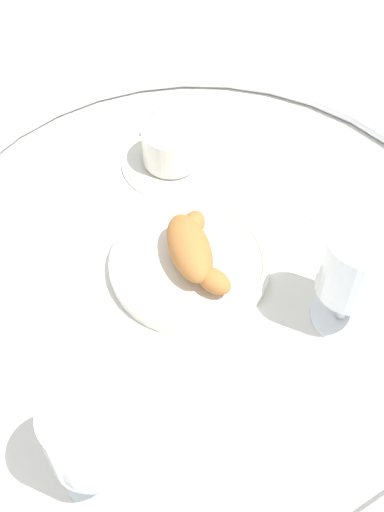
{
  "coord_description": "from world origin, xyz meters",
  "views": [
    {
      "loc": [
        0.38,
        -0.3,
        0.63
      ],
      "look_at": [
        0.0,
        -0.01,
        0.03
      ],
      "focal_mm": 46.26,
      "sensor_mm": 36.0,
      "label": 1
    }
  ],
  "objects_px": {
    "juice_glass_left": "(88,437)",
    "folded_napkin": "(351,209)",
    "coffee_cup_near": "(171,149)",
    "croissant_large": "(195,251)",
    "pastry_plate": "(192,266)",
    "juice_glass_right": "(356,269)"
  },
  "relations": [
    {
      "from": "juice_glass_right",
      "to": "pastry_plate",
      "type": "bearing_deg",
      "value": -148.32
    },
    {
      "from": "juice_glass_left",
      "to": "pastry_plate",
      "type": "bearing_deg",
      "value": 122.75
    },
    {
      "from": "croissant_large",
      "to": "juice_glass_right",
      "type": "height_order",
      "value": "juice_glass_right"
    },
    {
      "from": "pastry_plate",
      "to": "croissant_large",
      "type": "bearing_deg",
      "value": 68.89
    },
    {
      "from": "croissant_large",
      "to": "juice_glass_right",
      "type": "bearing_deg",
      "value": 31.05
    },
    {
      "from": "coffee_cup_near",
      "to": "juice_glass_left",
      "type": "height_order",
      "value": "juice_glass_left"
    },
    {
      "from": "croissant_large",
      "to": "coffee_cup_near",
      "type": "height_order",
      "value": "same"
    },
    {
      "from": "juice_glass_right",
      "to": "folded_napkin",
      "type": "bearing_deg",
      "value": 129.91
    },
    {
      "from": "croissant_large",
      "to": "juice_glass_right",
      "type": "relative_size",
      "value": 0.91
    },
    {
      "from": "croissant_large",
      "to": "coffee_cup_near",
      "type": "bearing_deg",
      "value": 152.46
    },
    {
      "from": "coffee_cup_near",
      "to": "juice_glass_left",
      "type": "distance_m",
      "value": 0.44
    },
    {
      "from": "coffee_cup_near",
      "to": "folded_napkin",
      "type": "xyz_separation_m",
      "value": [
        0.21,
        0.13,
        -0.02
      ]
    },
    {
      "from": "pastry_plate",
      "to": "coffee_cup_near",
      "type": "height_order",
      "value": "coffee_cup_near"
    },
    {
      "from": "croissant_large",
      "to": "pastry_plate",
      "type": "bearing_deg",
      "value": -111.11
    },
    {
      "from": "pastry_plate",
      "to": "folded_napkin",
      "type": "xyz_separation_m",
      "value": [
        0.05,
        0.22,
        -0.01
      ]
    },
    {
      "from": "juice_glass_right",
      "to": "juice_glass_left",
      "type": "bearing_deg",
      "value": -92.17
    },
    {
      "from": "juice_glass_left",
      "to": "folded_napkin",
      "type": "distance_m",
      "value": 0.46
    },
    {
      "from": "pastry_plate",
      "to": "croissant_large",
      "type": "xyz_separation_m",
      "value": [
        0.0,
        0.0,
        0.03
      ]
    },
    {
      "from": "coffee_cup_near",
      "to": "juice_glass_right",
      "type": "height_order",
      "value": "juice_glass_right"
    },
    {
      "from": "juice_glass_left",
      "to": "juice_glass_right",
      "type": "xyz_separation_m",
      "value": [
        0.01,
        0.31,
        -0.0
      ]
    },
    {
      "from": "juice_glass_left",
      "to": "folded_napkin",
      "type": "height_order",
      "value": "juice_glass_left"
    },
    {
      "from": "juice_glass_left",
      "to": "folded_napkin",
      "type": "bearing_deg",
      "value": 102.13
    }
  ]
}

